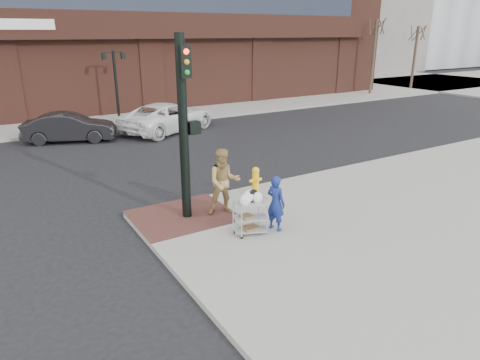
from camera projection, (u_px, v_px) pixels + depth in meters
ground at (216, 227)px, 11.93m from camera, size 220.00×220.00×0.00m
sidewalk_far at (176, 84)px, 43.87m from camera, size 65.00×36.00×0.15m
brick_curb_ramp at (183, 215)px, 12.31m from camera, size 2.80×2.40×0.01m
filler_block at (339, 3)px, 59.29m from camera, size 14.00×20.00×18.00m
bare_tree_a at (377, 18)px, 34.98m from camera, size 1.80×1.80×7.20m
bare_tree_b at (419, 25)px, 38.48m from camera, size 1.80×1.80×6.70m
lamp_post at (116, 78)px, 24.97m from camera, size 1.32×0.22×4.00m
traffic_signal_pole at (184, 124)px, 11.39m from camera, size 0.61×0.51×5.00m
woman_blue at (276, 203)px, 11.22m from camera, size 0.51×0.63×1.51m
pedestrian_tan at (224, 182)px, 12.16m from camera, size 1.13×1.00×1.94m
sedan_dark at (70, 127)px, 21.02m from camera, size 4.58×2.95×1.42m
minivan_white at (168, 117)px, 23.21m from camera, size 6.21×4.69×1.57m
utility_cart at (250, 215)px, 11.07m from camera, size 0.95×0.75×1.16m
fire_hydrant at (256, 181)px, 13.76m from camera, size 0.44×0.31×0.94m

